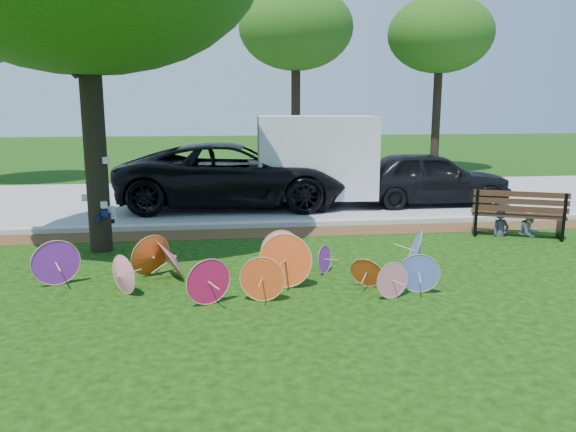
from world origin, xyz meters
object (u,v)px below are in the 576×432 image
Objects in this scene: cargo_trailer at (316,156)px; park_bench at (518,213)px; dark_pickup at (428,178)px; parasol_pile at (254,262)px; person_left at (502,211)px; black_van at (234,175)px; person_right at (531,210)px.

cargo_trailer is 1.63× the size of park_bench.
dark_pickup is 2.31× the size of park_bench.
parasol_pile is 6.72m from park_bench.
cargo_trailer reaches higher than person_left.
cargo_trailer is at bearing 154.95° from park_bench.
cargo_trailer is 2.86× the size of person_left.
park_bench is at bearing 23.80° from parasol_pile.
person_left is at bearing 25.47° from parasol_pile.
person_left is at bearing -165.10° from park_bench.
black_van reaches higher than person_left.
parasol_pile is at bearing -133.17° from park_bench.
person_left is (5.80, 2.76, 0.21)m from parasol_pile.
park_bench is (6.15, 2.71, 0.16)m from parasol_pile.
dark_pickup is 4.17m from park_bench.
black_van is 7.95m from person_right.
person_right reaches higher than parasol_pile.
person_right is at bearing -121.62° from black_van.
cargo_trailer is (-3.34, 0.19, 0.66)m from dark_pickup.
parasol_pile is 2.08× the size of cargo_trailer.
dark_pickup reaches higher than person_right.
dark_pickup is 4.01× the size of person_right.
dark_pickup reaches higher than person_left.
parasol_pile is at bearing -176.91° from black_van.
black_van reaches higher than person_right.
parasol_pile is 7.46m from cargo_trailer.
dark_pickup is 4.18m from person_right.
dark_pickup is 1.42× the size of cargo_trailer.
person_left is at bearing -176.81° from dark_pickup.
dark_pickup is at bearing 80.64° from person_left.
parasol_pile is 6.42m from person_left.
parasol_pile is at bearing 141.27° from dark_pickup.
dark_pickup is 4.05× the size of person_left.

